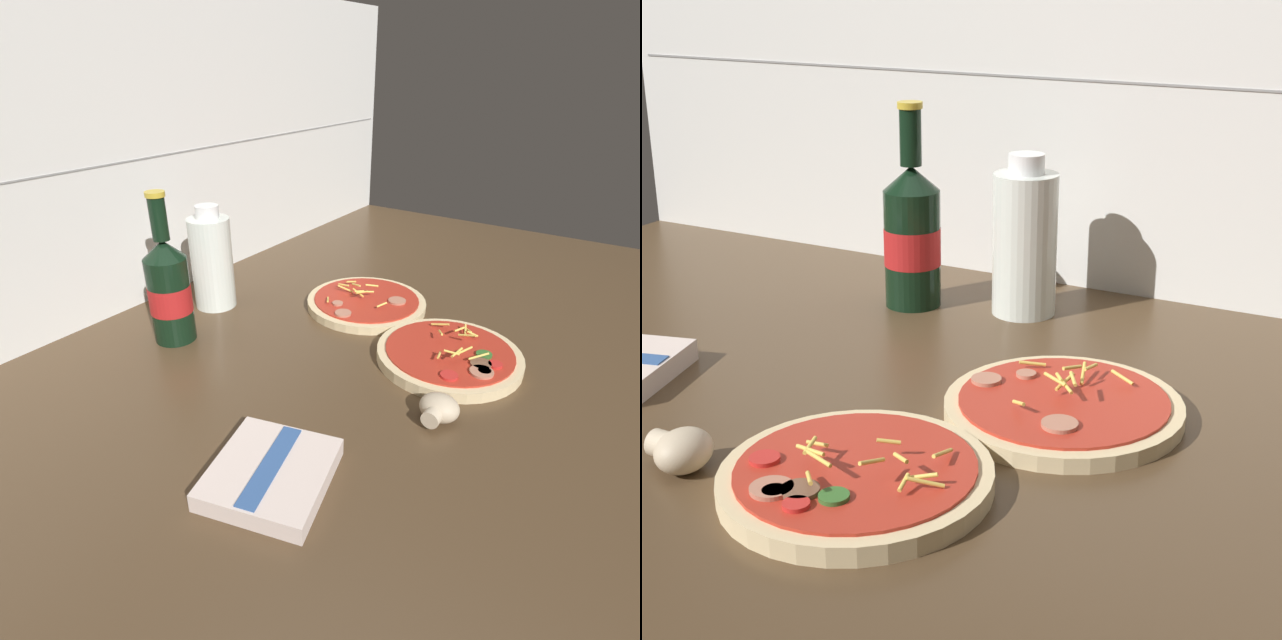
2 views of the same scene
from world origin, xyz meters
TOP-DOWN VIEW (x-y plane):
  - counter_slab at (0.00, 0.00)cm, footprint 160.00×90.00cm
  - tile_backsplash at (0.00, 45.50)cm, footprint 160.00×1.13cm
  - pizza_near at (0.14, -14.51)cm, footprint 23.32×23.32cm
  - pizza_far at (10.02, 6.63)cm, footprint 23.38×23.38cm
  - beer_bottle at (-19.72, 28.27)cm, footprint 7.23×7.23cm
  - oil_bottle at (-5.88, 32.10)cm, footprint 7.99×7.99cm
  - mushroom_left at (-15.27, -18.83)cm, footprint 5.78×5.51cm

SIDE VIEW (x-z plane):
  - counter_slab at x=0.00cm, z-range 0.00..2.50cm
  - pizza_far at x=10.02cm, z-range 1.09..5.79cm
  - pizza_near at x=0.14cm, z-range 1.20..5.89cm
  - mushroom_left at x=-15.27cm, z-range 2.50..6.36cm
  - oil_bottle at x=-5.88cm, z-range 1.69..21.81cm
  - beer_bottle at x=-19.72cm, z-range -1.01..24.81cm
  - tile_backsplash at x=0.00cm, z-range 0.00..60.00cm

